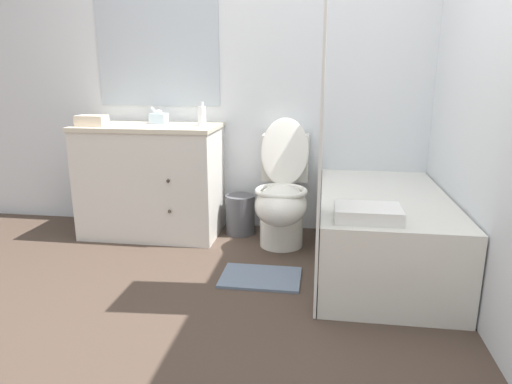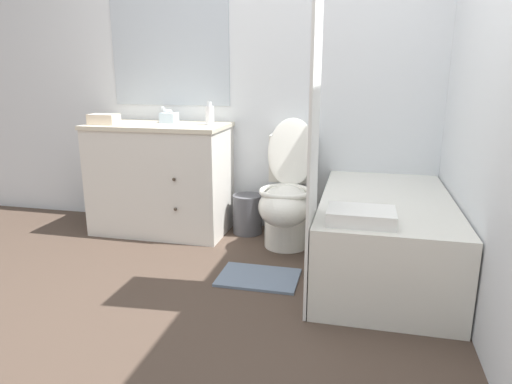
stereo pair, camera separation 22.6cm
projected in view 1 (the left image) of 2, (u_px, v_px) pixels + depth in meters
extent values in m
plane|color=#47382D|center=(214.00, 322.00, 2.28)|extent=(14.00, 14.00, 0.00)
cube|color=silver|center=(257.00, 66.00, 3.41)|extent=(8.00, 0.05, 2.50)
cube|color=#B2BCC6|center=(157.00, 43.00, 3.45)|extent=(0.96, 0.01, 0.93)
cube|color=silver|center=(473.00, 64.00, 2.49)|extent=(0.05, 2.49, 2.50)
cube|color=silver|center=(152.00, 182.00, 3.45)|extent=(1.01, 0.54, 0.81)
cube|color=beige|center=(149.00, 127.00, 3.34)|extent=(1.03, 0.56, 0.03)
cylinder|color=silver|center=(149.00, 132.00, 3.35)|extent=(0.28, 0.28, 0.10)
sphere|color=#382D23|center=(168.00, 181.00, 3.13)|extent=(0.02, 0.02, 0.02)
sphere|color=#382D23|center=(169.00, 211.00, 3.18)|extent=(0.02, 0.02, 0.02)
cylinder|color=silver|center=(157.00, 119.00, 3.51)|extent=(0.04, 0.04, 0.04)
cylinder|color=silver|center=(155.00, 112.00, 3.45)|extent=(0.02, 0.11, 0.09)
cylinder|color=silver|center=(150.00, 119.00, 3.52)|extent=(0.03, 0.03, 0.04)
cylinder|color=silver|center=(164.00, 119.00, 3.50)|extent=(0.03, 0.03, 0.04)
cylinder|color=silver|center=(281.00, 230.00, 3.26)|extent=(0.31, 0.31, 0.23)
ellipsoid|color=silver|center=(281.00, 205.00, 3.15)|extent=(0.36, 0.51, 0.27)
torus|color=silver|center=(281.00, 191.00, 3.13)|extent=(0.36, 0.36, 0.04)
cube|color=silver|center=(286.00, 157.00, 3.41)|extent=(0.34, 0.18, 0.34)
ellipsoid|color=silver|center=(285.00, 151.00, 3.29)|extent=(0.34, 0.15, 0.48)
cube|color=silver|center=(381.00, 232.00, 2.85)|extent=(0.76, 1.39, 0.48)
cube|color=#A5A7A2|center=(384.00, 195.00, 2.79)|extent=(0.64, 1.27, 0.01)
cube|color=white|center=(322.00, 127.00, 2.23)|extent=(0.01, 0.37, 1.88)
cylinder|color=#4C4C51|center=(240.00, 214.00, 3.50)|extent=(0.22, 0.22, 0.30)
cube|color=silver|center=(159.00, 119.00, 3.39)|extent=(0.12, 0.11, 0.08)
ellipsoid|color=white|center=(159.00, 112.00, 3.38)|extent=(0.05, 0.03, 0.03)
cylinder|color=silver|center=(202.00, 116.00, 3.28)|extent=(0.06, 0.06, 0.14)
cylinder|color=silver|center=(201.00, 104.00, 3.25)|extent=(0.03, 0.03, 0.03)
cube|color=beige|center=(92.00, 121.00, 3.26)|extent=(0.21, 0.13, 0.07)
cube|color=white|center=(368.00, 213.00, 2.30)|extent=(0.33, 0.24, 0.07)
cube|color=slate|center=(261.00, 277.00, 2.75)|extent=(0.48, 0.33, 0.02)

